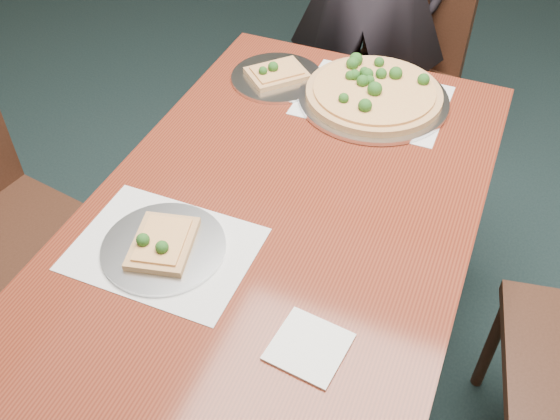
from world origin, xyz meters
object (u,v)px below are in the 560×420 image
at_px(chair_far, 400,63).
at_px(pizza_pan, 373,93).
at_px(slice_plate_far, 277,76).
at_px(dining_table, 280,236).
at_px(slice_plate_near, 163,245).

height_order(chair_far, pizza_pan, chair_far).
bearing_deg(chair_far, slice_plate_far, -101.94).
distance_m(dining_table, slice_plate_far, 0.59).
height_order(dining_table, pizza_pan, pizza_pan).
bearing_deg(slice_plate_near, dining_table, 48.53).
relative_size(pizza_pan, slice_plate_near, 1.56).
relative_size(dining_table, slice_plate_near, 5.36).
bearing_deg(slice_plate_near, chair_far, 81.00).
xyz_separation_m(pizza_pan, slice_plate_far, (-0.30, -0.00, -0.01)).
bearing_deg(pizza_pan, dining_table, -97.79).
bearing_deg(chair_far, dining_table, -81.12).
distance_m(chair_far, slice_plate_near, 1.42).
distance_m(dining_table, slice_plate_near, 0.31).
xyz_separation_m(dining_table, pizza_pan, (0.07, 0.53, 0.12)).
height_order(chair_far, slice_plate_near, chair_far).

